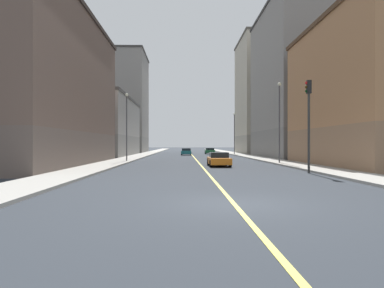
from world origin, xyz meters
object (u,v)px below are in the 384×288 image
building_left_far (265,96)px  building_left_mid (298,83)px  traffic_light_left_near (309,113)px  street_lamp_left_near (279,115)px  car_green (210,151)px  street_lamp_left_far (234,129)px  car_orange (219,160)px  street_lamp_right_near (127,120)px  car_teal (186,152)px  building_right_distant (123,103)px  building_left_near (376,93)px  building_right_corner (33,88)px  building_right_midblock (100,127)px

building_left_far → building_left_mid: bearing=-90.0°
building_left_far → traffic_light_left_near: 49.97m
street_lamp_left_near → car_green: street_lamp_left_near is taller
street_lamp_left_far → car_orange: 33.81m
car_green → street_lamp_right_near: bearing=-110.5°
street_lamp_left_far → car_teal: 9.95m
building_right_distant → street_lamp_left_near: size_ratio=2.88×
building_left_near → building_left_mid: building_left_mid is taller
building_left_near → building_left_mid: bearing=90.0°
building_left_mid → car_teal: (-16.60, 11.67, -10.52)m
building_left_far → building_right_distant: building_left_far is taller
car_green → traffic_light_left_near: bearing=-86.1°
building_right_corner → street_lamp_right_near: (7.64, 6.02, -2.54)m
car_teal → car_orange: bearing=-85.3°
building_left_near → street_lamp_right_near: bearing=161.3°
car_orange → car_green: bearing=86.7°
traffic_light_left_near → building_left_far: bearing=79.9°
building_left_mid → building_right_corner: 36.41m
traffic_light_left_near → street_lamp_right_near: street_lamp_right_near is taller
car_teal → street_lamp_left_near: bearing=-72.5°
building_right_distant → street_lamp_left_near: bearing=-63.2°
building_left_near → building_right_distant: size_ratio=0.79×
street_lamp_left_near → car_green: size_ratio=1.97×
street_lamp_right_near → car_orange: size_ratio=1.89×
building_right_distant → car_teal: 25.45m
building_right_midblock → car_orange: bearing=-57.6°
building_right_midblock → car_teal: building_right_midblock is taller
building_right_midblock → street_lamp_left_far: bearing=14.4°
building_right_corner → traffic_light_left_near: (22.42, -8.91, -3.11)m
traffic_light_left_near → car_orange: bearing=125.6°
building_left_far → street_lamp_left_near: bearing=-101.4°
car_green → car_orange: bearing=-93.3°
building_left_near → building_right_distant: (-31.07, 50.04, 4.92)m
building_right_midblock → street_lamp_left_near: bearing=-45.4°
building_left_mid → car_teal: building_left_mid is taller
building_left_far → building_right_corner: (-31.07, -39.65, -4.83)m
building_right_distant → car_orange: bearing=-71.0°
building_right_distant → street_lamp_left_near: 52.37m
building_left_near → building_left_far: building_left_far is taller
car_green → building_right_corner: bearing=-117.4°
building_left_near → building_left_far: (0.00, 41.57, 5.45)m
building_left_mid → street_lamp_left_near: 19.49m
building_right_distant → street_lamp_left_far: (23.44, -16.63, -6.75)m
car_teal → car_green: car_teal is taller
traffic_light_left_near → car_teal: 40.10m
building_left_far → street_lamp_left_far: 13.34m
building_left_far → building_right_distant: bearing=164.7°
street_lamp_left_near → car_orange: (-6.37, -3.20, -4.31)m
building_left_far → building_right_midblock: size_ratio=1.04×
building_left_near → building_right_midblock: building_left_near is taller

